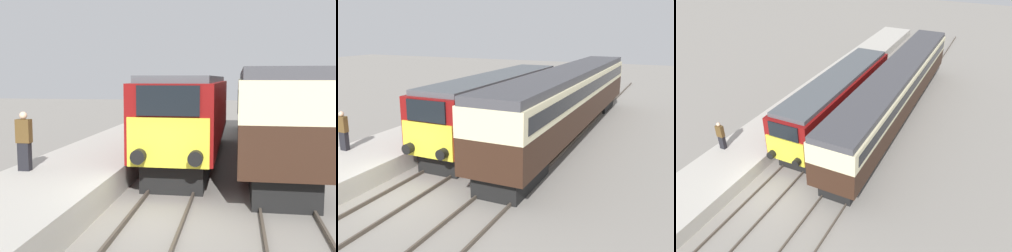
# 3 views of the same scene
# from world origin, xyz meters

# --- Properties ---
(ground_plane) EXTENTS (120.00, 120.00, 0.00)m
(ground_plane) POSITION_xyz_m (0.00, 0.00, 0.00)
(ground_plane) COLOR gray
(platform_left) EXTENTS (3.50, 50.00, 0.84)m
(platform_left) POSITION_xyz_m (-3.30, 8.00, 0.42)
(platform_left) COLOR #B7B2A8
(platform_left) RESTS_ON ground_plane
(rails_near_track) EXTENTS (1.51, 60.00, 0.14)m
(rails_near_track) POSITION_xyz_m (0.00, 5.00, 0.07)
(rails_near_track) COLOR #4C4238
(rails_near_track) RESTS_ON ground_plane
(rails_far_track) EXTENTS (1.50, 60.00, 0.14)m
(rails_far_track) POSITION_xyz_m (3.40, 5.00, 0.07)
(rails_far_track) COLOR #4C4238
(rails_far_track) RESTS_ON ground_plane
(locomotive) EXTENTS (2.70, 13.54, 3.74)m
(locomotive) POSITION_xyz_m (0.00, 8.40, 2.08)
(locomotive) COLOR black
(locomotive) RESTS_ON ground_plane
(passenger_carriage) EXTENTS (2.75, 21.04, 3.96)m
(passenger_carriage) POSITION_xyz_m (3.40, 11.21, 2.42)
(passenger_carriage) COLOR black
(passenger_carriage) RESTS_ON ground_plane
(person_on_platform) EXTENTS (0.44, 0.26, 1.82)m
(person_on_platform) POSITION_xyz_m (-4.38, 1.47, 1.75)
(person_on_platform) COLOR black
(person_on_platform) RESTS_ON platform_left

